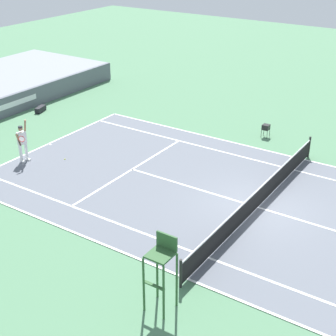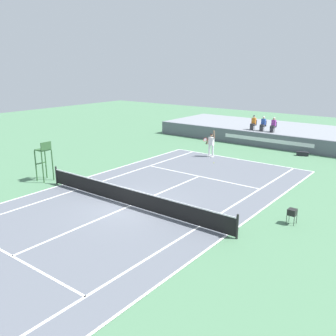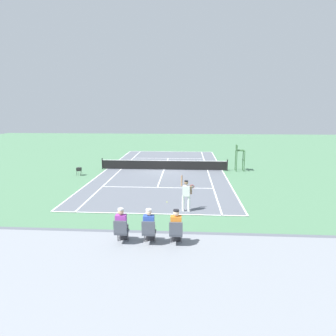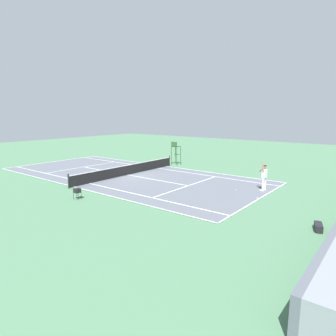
{
  "view_description": "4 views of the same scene",
  "coord_description": "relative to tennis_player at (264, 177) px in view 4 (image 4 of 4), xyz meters",
  "views": [
    {
      "loc": [
        -16.85,
        -6.7,
        10.48
      ],
      "look_at": [
        -0.64,
        3.97,
        1.0
      ],
      "focal_mm": 54.03,
      "sensor_mm": 36.0,
      "label": 1
    },
    {
      "loc": [
        12.13,
        -12.72,
        6.91
      ],
      "look_at": [
        -0.64,
        3.97,
        1.0
      ],
      "focal_mm": 39.76,
      "sensor_mm": 36.0,
      "label": 2
    },
    {
      "loc": [
        -2.11,
        27.17,
        5.75
      ],
      "look_at": [
        -0.64,
        3.97,
        1.0
      ],
      "focal_mm": 31.35,
      "sensor_mm": 36.0,
      "label": 3
    },
    {
      "loc": [
        17.85,
        18.46,
        5.32
      ],
      "look_at": [
        -0.64,
        3.97,
        1.0
      ],
      "focal_mm": 31.58,
      "sensor_mm": 36.0,
      "label": 4
    }
  ],
  "objects": [
    {
      "name": "ball_hopper",
      "position": [
        9.32,
        -8.5,
        -0.42
      ],
      "size": [
        0.36,
        0.36,
        0.7
      ],
      "color": "black",
      "rests_on": "ground"
    },
    {
      "name": "net",
      "position": [
        2.13,
        -11.32,
        -0.47
      ],
      "size": [
        11.98,
        0.1,
        1.07
      ],
      "color": "black",
      "rests_on": "ground"
    },
    {
      "name": "tennis_ball",
      "position": [
        1.18,
        -1.52,
        -0.96
      ],
      "size": [
        0.07,
        0.07,
        0.07
      ],
      "primitive_type": "sphere",
      "color": "#D1E533",
      "rests_on": "ground"
    },
    {
      "name": "court",
      "position": [
        2.13,
        -11.32,
        -0.98
      ],
      "size": [
        11.08,
        23.88,
        0.03
      ],
      "color": "slate",
      "rests_on": "ground"
    },
    {
      "name": "equipment_bag",
      "position": [
        5.5,
        4.64,
        -0.83
      ],
      "size": [
        0.95,
        0.57,
        0.32
      ],
      "color": "black",
      "rests_on": "ground"
    },
    {
      "name": "tennis_player",
      "position": [
        0.0,
        0.0,
        0.0
      ],
      "size": [
        0.79,
        0.62,
        2.08
      ],
      "color": "white",
      "rests_on": "ground"
    },
    {
      "name": "ground_plane",
      "position": [
        2.13,
        -11.32,
        -0.99
      ],
      "size": [
        80.0,
        80.0,
        0.0
      ],
      "primitive_type": "plane",
      "color": "#4C7A56"
    },
    {
      "name": "umpire_chair",
      "position": [
        -4.88,
        -11.32,
        0.56
      ],
      "size": [
        0.77,
        0.77,
        2.44
      ],
      "color": "#2D562D",
      "rests_on": "ground"
    }
  ]
}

